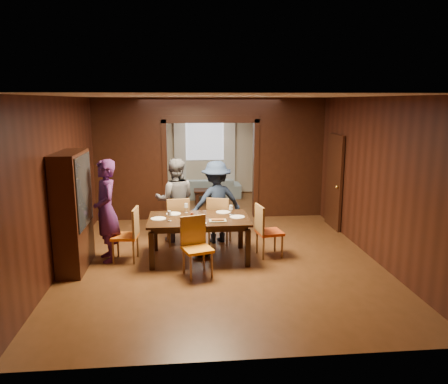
{
  "coord_description": "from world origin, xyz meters",
  "views": [
    {
      "loc": [
        -0.66,
        -8.82,
        2.82
      ],
      "look_at": [
        0.13,
        -0.4,
        1.05
      ],
      "focal_mm": 35.0,
      "sensor_mm": 36.0,
      "label": 1
    }
  ],
  "objects": [
    {
      "name": "chair_near",
      "position": [
        -0.46,
        -2.05,
        0.48
      ],
      "size": [
        0.56,
        0.56,
        0.97
      ],
      "primitive_type": null,
      "rotation": [
        0.0,
        0.0,
        0.32
      ],
      "color": "orange",
      "rests_on": "floor"
    },
    {
      "name": "person_grey",
      "position": [
        -0.84,
        -0.14,
        0.85
      ],
      "size": [
        0.83,
        0.65,
        1.7
      ],
      "primitive_type": "imported",
      "rotation": [
        0.0,
        0.0,
        3.15
      ],
      "color": "#5B5C63",
      "rests_on": "floor"
    },
    {
      "name": "wineglass_far",
      "position": [
        -0.62,
        -0.84,
        0.85
      ],
      "size": [
        0.08,
        0.08,
        0.18
      ],
      "primitive_type": null,
      "color": "silver",
      "rests_on": "dining_table"
    },
    {
      "name": "dining_table",
      "position": [
        -0.4,
        -1.23,
        0.38
      ],
      "size": [
        1.8,
        1.12,
        0.76
      ],
      "primitive_type": "cube",
      "color": "black",
      "rests_on": "floor"
    },
    {
      "name": "window_far",
      "position": [
        0.0,
        4.44,
        1.7
      ],
      "size": [
        1.2,
        0.03,
        1.3
      ],
      "primitive_type": "cube",
      "color": "silver",
      "rests_on": "back_wall"
    },
    {
      "name": "wineglass_right",
      "position": [
        0.2,
        -1.07,
        0.85
      ],
      "size": [
        0.08,
        0.08,
        0.18
      ],
      "primitive_type": null,
      "color": "silver",
      "rests_on": "dining_table"
    },
    {
      "name": "curtain_right",
      "position": [
        0.75,
        4.4,
        1.25
      ],
      "size": [
        0.35,
        0.06,
        2.4
      ],
      "primitive_type": "cube",
      "color": "white",
      "rests_on": "back_wall"
    },
    {
      "name": "serving_bowl",
      "position": [
        -0.34,
        -1.12,
        0.8
      ],
      "size": [
        0.35,
        0.35,
        0.09
      ],
      "primitive_type": "imported",
      "color": "black",
      "rests_on": "dining_table"
    },
    {
      "name": "plate_far_l",
      "position": [
        -0.86,
        -0.93,
        0.77
      ],
      "size": [
        0.27,
        0.27,
        0.01
      ],
      "primitive_type": "cylinder",
      "color": "white",
      "rests_on": "dining_table"
    },
    {
      "name": "person_navy",
      "position": [
        -0.01,
        -0.3,
        0.83
      ],
      "size": [
        1.2,
        0.88,
        1.66
      ],
      "primitive_type": "imported",
      "rotation": [
        0.0,
        0.0,
        3.41
      ],
      "color": "#17223A",
      "rests_on": "floor"
    },
    {
      "name": "ceiling",
      "position": [
        0.0,
        0.0,
        2.9
      ],
      "size": [
        5.5,
        9.0,
        0.02
      ],
      "primitive_type": "cube",
      "color": "silver",
      "rests_on": "room_walls"
    },
    {
      "name": "chair_left",
      "position": [
        -1.72,
        -1.24,
        0.48
      ],
      "size": [
        0.48,
        0.48,
        0.97
      ],
      "primitive_type": null,
      "rotation": [
        0.0,
        0.0,
        -1.67
      ],
      "color": "orange",
      "rests_on": "floor"
    },
    {
      "name": "room_walls",
      "position": [
        0.0,
        1.89,
        1.51
      ],
      "size": [
        5.52,
        9.01,
        2.9
      ],
      "color": "black",
      "rests_on": "floor"
    },
    {
      "name": "chair_right",
      "position": [
        0.9,
        -1.24,
        0.48
      ],
      "size": [
        0.51,
        0.51,
        0.97
      ],
      "primitive_type": null,
      "rotation": [
        0.0,
        0.0,
        1.74
      ],
      "color": "#C44212",
      "rests_on": "floor"
    },
    {
      "name": "hutch",
      "position": [
        -2.53,
        -1.5,
        1.0
      ],
      "size": [
        0.4,
        1.2,
        2.0
      ],
      "primitive_type": "cube",
      "color": "black",
      "rests_on": "floor"
    },
    {
      "name": "curtain_left",
      "position": [
        -0.75,
        4.4,
        1.25
      ],
      "size": [
        0.35,
        0.06,
        2.4
      ],
      "primitive_type": "cube",
      "color": "white",
      "rests_on": "back_wall"
    },
    {
      "name": "platter_b",
      "position": [
        -0.08,
        -1.48,
        0.78
      ],
      "size": [
        0.3,
        0.2,
        0.04
      ],
      "primitive_type": "cube",
      "color": "gray",
      "rests_on": "dining_table"
    },
    {
      "name": "platter_a",
      "position": [
        -0.49,
        -1.35,
        0.78
      ],
      "size": [
        0.3,
        0.2,
        0.04
      ],
      "primitive_type": "cube",
      "color": "gray",
      "rests_on": "dining_table"
    },
    {
      "name": "chair_far_l",
      "position": [
        -0.8,
        -0.39,
        0.48
      ],
      "size": [
        0.5,
        0.5,
        0.97
      ],
      "primitive_type": null,
      "rotation": [
        0.0,
        0.0,
        3.28
      ],
      "color": "red",
      "rests_on": "floor"
    },
    {
      "name": "plate_right",
      "position": [
        0.29,
        -1.26,
        0.77
      ],
      "size": [
        0.27,
        0.27,
        0.01
      ],
      "primitive_type": "cylinder",
      "color": "white",
      "rests_on": "dining_table"
    },
    {
      "name": "floor",
      "position": [
        0.0,
        0.0,
        0.0
      ],
      "size": [
        9.0,
        9.0,
        0.0
      ],
      "primitive_type": "plane",
      "color": "#543217",
      "rests_on": "ground"
    },
    {
      "name": "plate_left",
      "position": [
        -1.12,
        -1.24,
        0.77
      ],
      "size": [
        0.27,
        0.27,
        0.01
      ],
      "primitive_type": "cylinder",
      "color": "white",
      "rests_on": "dining_table"
    },
    {
      "name": "condiment_jar",
      "position": [
        -0.52,
        -1.28,
        0.82
      ],
      "size": [
        0.08,
        0.08,
        0.11
      ],
      "primitive_type": null,
      "color": "#4C1F11",
      "rests_on": "dining_table"
    },
    {
      "name": "wineglass_left",
      "position": [
        -0.92,
        -1.39,
        0.85
      ],
      "size": [
        0.08,
        0.08,
        0.18
      ],
      "primitive_type": null,
      "color": "white",
      "rests_on": "dining_table"
    },
    {
      "name": "tumbler",
      "position": [
        -0.33,
        -1.57,
        0.83
      ],
      "size": [
        0.07,
        0.07,
        0.14
      ],
      "primitive_type": "cylinder",
      "color": "white",
      "rests_on": "dining_table"
    },
    {
      "name": "person_purple",
      "position": [
        -2.04,
        -1.17,
        0.91
      ],
      "size": [
        0.64,
        0.78,
        1.83
      ],
      "primitive_type": "imported",
      "rotation": [
        0.0,
        0.0,
        -1.22
      ],
      "color": "#431A4E",
      "rests_on": "floor"
    },
    {
      "name": "coffee_table",
      "position": [
        0.02,
        3.04,
        0.2
      ],
      "size": [
        0.8,
        0.5,
        0.4
      ],
      "primitive_type": "cube",
      "color": "black",
      "rests_on": "floor"
    },
    {
      "name": "plate_far_r",
      "position": [
        0.07,
        -0.89,
        0.77
      ],
      "size": [
        0.27,
        0.27,
        0.01
      ],
      "primitive_type": "cylinder",
      "color": "silver",
      "rests_on": "dining_table"
    },
    {
      "name": "plate_near",
      "position": [
        -0.42,
        -1.61,
        0.77
      ],
      "size": [
        0.27,
        0.27,
        0.01
      ],
      "primitive_type": "cylinder",
      "color": "silver",
      "rests_on": "dining_table"
    },
    {
      "name": "door_right",
      "position": [
        2.7,
        0.5,
        1.05
      ],
      "size": [
        0.06,
        0.9,
        2.1
      ],
      "primitive_type": "cube",
      "color": "black",
      "rests_on": "floor"
    },
    {
      "name": "chair_far_r",
      "position": [
        0.05,
        -0.41,
        0.48
      ],
      "size": [
        0.55,
        0.55,
        0.97
      ],
      "primitive_type": null,
      "rotation": [
        0.0,
        0.0,
        2.86
      ],
      "color": "orange",
      "rests_on": "floor"
    },
    {
      "name": "sofa",
      "position": [
        0.01,
        3.85,
        0.29
      ],
      "size": [
        2.02,
        0.83,
        0.58
      ],
      "primitive_type": "imported",
      "rotation": [
        0.0,
        0.0,
        3.17
      ],
      "color": "#809CA8",
      "rests_on": "floor"
    }
  ]
}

